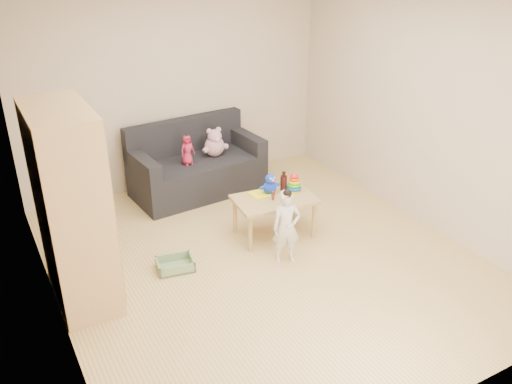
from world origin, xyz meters
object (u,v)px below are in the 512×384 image
play_table (274,217)px  toddler (286,228)px  sofa (198,176)px  wardrobe (72,208)px

play_table → toddler: 0.55m
sofa → play_table: 1.45m
wardrobe → sofa: wardrobe is taller
sofa → toddler: toddler is taller
wardrobe → toddler: size_ratio=2.36×
sofa → play_table: (0.29, -1.42, -0.00)m
sofa → play_table: size_ratio=1.88×
play_table → wardrobe: bearing=-177.7°
wardrobe → play_table: (2.09, 0.08, -0.67)m
sofa → toddler: (0.13, -1.92, 0.15)m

